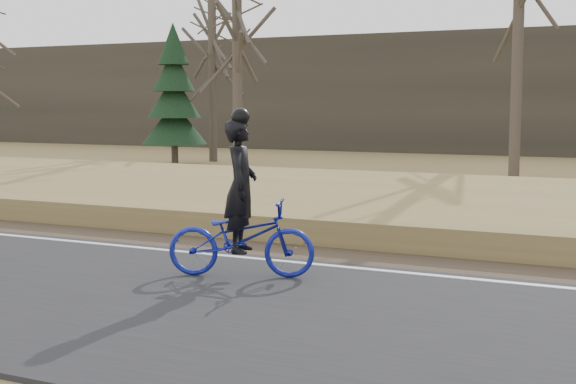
% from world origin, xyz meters
% --- Properties ---
extents(shoulder, '(120.00, 1.60, 0.04)m').
position_xyz_m(shoulder, '(0.00, 1.20, 0.02)').
color(shoulder, '#473A2B').
rests_on(shoulder, ground).
extents(embankment, '(120.00, 5.00, 0.44)m').
position_xyz_m(embankment, '(0.00, 4.20, 0.22)').
color(embankment, olive).
rests_on(embankment, ground).
extents(ballast, '(120.00, 3.00, 0.45)m').
position_xyz_m(ballast, '(0.00, 8.00, 0.23)').
color(ballast, slate).
rests_on(ballast, ground).
extents(railroad, '(120.00, 2.40, 0.29)m').
position_xyz_m(railroad, '(0.00, 8.00, 0.53)').
color(railroad, black).
rests_on(railroad, ballast).
extents(treeline_backdrop, '(120.00, 4.00, 6.00)m').
position_xyz_m(treeline_backdrop, '(0.00, 30.00, 3.00)').
color(treeline_backdrop, '#383328').
rests_on(treeline_backdrop, ground).
extents(cyclist, '(2.17, 1.36, 2.35)m').
position_xyz_m(cyclist, '(5.82, -1.01, 0.80)').
color(cyclist, navy).
rests_on(cyclist, road).
extents(bare_tree_left, '(0.36, 0.36, 7.67)m').
position_xyz_m(bare_tree_left, '(-6.62, 18.90, 3.84)').
color(bare_tree_left, '#4F463A').
rests_on(bare_tree_left, ground).
extents(bare_tree_near_left, '(0.36, 0.36, 7.03)m').
position_xyz_m(bare_tree_near_left, '(-3.00, 14.62, 3.52)').
color(bare_tree_near_left, '#4F463A').
rests_on(bare_tree_near_left, ground).
extents(bare_tree_center, '(0.36, 0.36, 8.69)m').
position_xyz_m(bare_tree_center, '(6.53, 16.02, 4.35)').
color(bare_tree_center, '#4F463A').
rests_on(bare_tree_center, ground).
extents(conifer, '(2.60, 2.60, 5.68)m').
position_xyz_m(conifer, '(-6.88, 16.35, 2.69)').
color(conifer, '#4F463A').
rests_on(conifer, ground).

